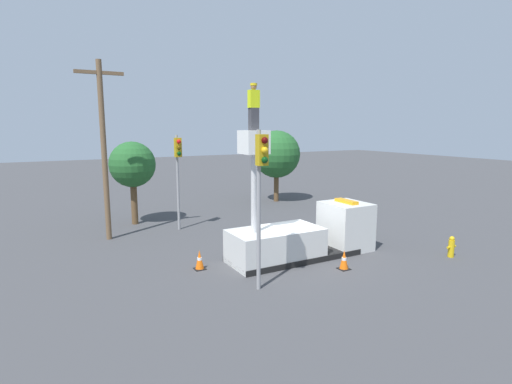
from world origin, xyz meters
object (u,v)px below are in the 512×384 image
at_px(traffic_cone_rear, 200,260).
at_px(tree_left_bg, 132,165).
at_px(traffic_light_pole, 261,179).
at_px(fire_hydrant, 451,247).
at_px(traffic_light_across, 178,163).
at_px(utility_pole, 104,145).
at_px(bucket_truck, 303,235).
at_px(traffic_cone_curbside, 344,260).
at_px(worker, 254,107).
at_px(tree_right_bg, 277,154).

height_order(traffic_cone_rear, tree_left_bg, tree_left_bg).
bearing_deg(traffic_light_pole, fire_hydrant, -5.48).
bearing_deg(traffic_light_across, utility_pole, -179.53).
bearing_deg(bucket_truck, utility_pole, 135.14).
distance_m(traffic_light_pole, traffic_cone_rear, 4.68).
relative_size(traffic_light_across, utility_pole, 0.59).
relative_size(traffic_cone_rear, traffic_cone_curbside, 1.01).
relative_size(worker, tree_left_bg, 0.37).
bearing_deg(bucket_truck, tree_right_bg, 63.42).
height_order(traffic_cone_rear, utility_pole, utility_pole).
xyz_separation_m(traffic_light_pole, traffic_cone_curbside, (3.88, 0.21, -3.48)).
relative_size(traffic_light_across, tree_left_bg, 1.08).
xyz_separation_m(traffic_light_across, tree_left_bg, (-1.83, 2.57, -0.22)).
height_order(bucket_truck, tree_right_bg, bucket_truck).
height_order(bucket_truck, fire_hydrant, bucket_truck).
bearing_deg(tree_right_bg, bucket_truck, -116.58).
xyz_separation_m(worker, tree_left_bg, (-2.65, 9.47, -2.88)).
bearing_deg(traffic_cone_curbside, fire_hydrant, -11.99).
bearing_deg(worker, traffic_light_pole, -113.25).
relative_size(traffic_light_across, fire_hydrant, 5.58).
distance_m(worker, tree_right_bg, 14.49).
height_order(bucket_truck, worker, worker).
bearing_deg(utility_pole, traffic_cone_curbside, -50.50).
bearing_deg(utility_pole, fire_hydrant, -38.92).
bearing_deg(traffic_cone_curbside, traffic_cone_rear, 151.17).
height_order(bucket_truck, traffic_cone_curbside, bucket_truck).
distance_m(bucket_truck, traffic_light_pole, 5.04).
xyz_separation_m(traffic_cone_rear, tree_left_bg, (-0.58, 8.81, 3.03)).
bearing_deg(tree_left_bg, traffic_light_pole, -81.96).
bearing_deg(traffic_cone_curbside, tree_right_bg, 68.70).
relative_size(bucket_truck, traffic_cone_rear, 8.50).
xyz_separation_m(traffic_cone_rear, tree_right_bg, (10.29, 10.96, 3.15)).
bearing_deg(traffic_cone_curbside, traffic_light_pole, -176.85).
distance_m(bucket_truck, traffic_light_across, 8.08).
height_order(tree_right_bg, utility_pole, utility_pole).
bearing_deg(traffic_light_pole, traffic_light_across, 88.93).
bearing_deg(traffic_light_across, traffic_cone_rear, -101.34).
distance_m(traffic_light_across, traffic_cone_curbside, 10.24).
distance_m(fire_hydrant, traffic_cone_rear, 10.68).
distance_m(traffic_cone_rear, utility_pole, 7.92).
bearing_deg(traffic_light_across, tree_right_bg, 27.53).
relative_size(fire_hydrant, utility_pole, 0.11).
xyz_separation_m(bucket_truck, traffic_cone_curbside, (0.47, -2.08, -0.56)).
bearing_deg(tree_left_bg, traffic_cone_curbside, -64.36).
bearing_deg(traffic_light_pole, tree_right_bg, 56.46).
relative_size(fire_hydrant, tree_right_bg, 0.17).
height_order(worker, utility_pole, utility_pole).
height_order(worker, traffic_cone_curbside, worker).
xyz_separation_m(worker, tree_right_bg, (8.23, 11.61, -2.75)).
bearing_deg(worker, tree_right_bg, 54.67).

